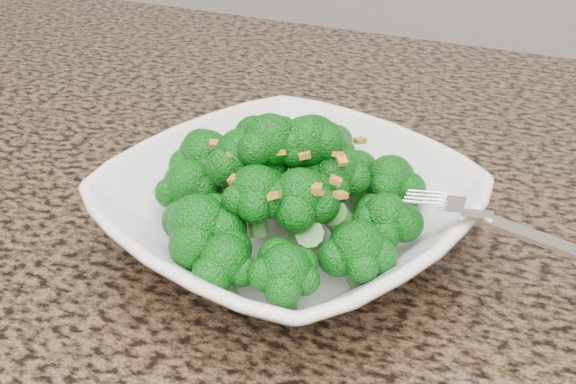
% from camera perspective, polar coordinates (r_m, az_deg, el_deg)
% --- Properties ---
extents(granite_counter, '(1.64, 1.04, 0.03)m').
position_cam_1_polar(granite_counter, '(0.53, -6.38, -7.17)').
color(granite_counter, brown).
rests_on(granite_counter, cabinet).
extents(bowl, '(0.32, 0.32, 0.06)m').
position_cam_1_polar(bowl, '(0.51, 0.00, -1.88)').
color(bowl, white).
rests_on(bowl, granite_counter).
extents(broccoli_pile, '(0.22, 0.22, 0.07)m').
position_cam_1_polar(broccoli_pile, '(0.48, 0.00, 4.82)').
color(broccoli_pile, '#0B610E').
rests_on(broccoli_pile, bowl).
extents(garlic_topping, '(0.13, 0.13, 0.01)m').
position_cam_1_polar(garlic_topping, '(0.46, 0.00, 9.20)').
color(garlic_topping, '#BC7F2E').
rests_on(garlic_topping, broccoli_pile).
extents(fork, '(0.17, 0.03, 0.01)m').
position_cam_1_polar(fork, '(0.46, 15.11, -1.93)').
color(fork, silver).
rests_on(fork, bowl).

